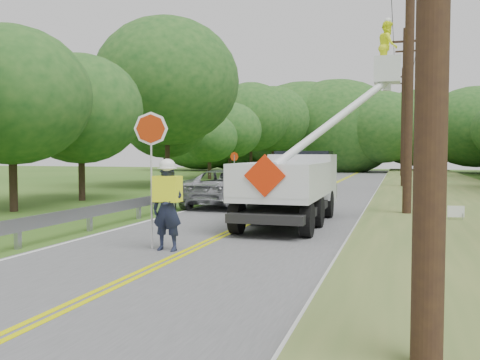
% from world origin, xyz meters
% --- Properties ---
extents(ground, '(140.00, 140.00, 0.00)m').
position_xyz_m(ground, '(0.00, 0.00, 0.00)').
color(ground, '#294F16').
rests_on(ground, ground).
extents(road, '(7.20, 96.00, 0.03)m').
position_xyz_m(road, '(0.00, 14.00, 0.01)').
color(road, '#525355').
rests_on(road, ground).
extents(guardrail, '(0.18, 48.00, 0.77)m').
position_xyz_m(guardrail, '(-4.02, 14.91, 0.55)').
color(guardrail, '#96989E').
rests_on(guardrail, ground).
extents(utility_poles, '(1.60, 43.30, 10.00)m').
position_xyz_m(utility_poles, '(5.00, 17.02, 5.27)').
color(utility_poles, black).
rests_on(utility_poles, ground).
extents(tall_grass_verge, '(7.00, 96.00, 0.30)m').
position_xyz_m(tall_grass_verge, '(7.10, 14.00, 0.15)').
color(tall_grass_verge, '#43602A').
rests_on(tall_grass_verge, ground).
extents(treeline_left, '(10.52, 55.10, 11.39)m').
position_xyz_m(treeline_left, '(-10.33, 28.47, 5.84)').
color(treeline_left, '#332319').
rests_on(treeline_left, ground).
extents(treeline_horizon, '(56.88, 14.29, 12.39)m').
position_xyz_m(treeline_horizon, '(-1.50, 56.28, 5.50)').
color(treeline_horizon, '#1A481A').
rests_on(treeline_horizon, ground).
extents(flagger, '(1.21, 0.50, 3.30)m').
position_xyz_m(flagger, '(-0.51, 1.84, 1.19)').
color(flagger, '#191E33').
rests_on(flagger, road).
extents(bucket_truck, '(4.59, 6.93, 6.76)m').
position_xyz_m(bucket_truck, '(1.54, 8.30, 1.55)').
color(bucket_truck, black).
rests_on(bucket_truck, road).
extents(suv_silver, '(2.74, 5.81, 1.60)m').
position_xyz_m(suv_silver, '(-2.47, 12.16, 0.82)').
color(suv_silver, '#AFB1B6').
rests_on(suv_silver, road).
extents(suv_darkgrey, '(3.77, 6.32, 1.72)m').
position_xyz_m(suv_darkgrey, '(-1.87, 24.48, 0.88)').
color(suv_darkgrey, '#32333A').
rests_on(suv_darkgrey, road).
extents(stop_sign_permanent, '(0.37, 0.39, 2.41)m').
position_xyz_m(stop_sign_permanent, '(-4.05, 17.85, 1.59)').
color(stop_sign_permanent, '#96989E').
rests_on(stop_sign_permanent, ground).
extents(yard_sign, '(0.50, 0.11, 0.72)m').
position_xyz_m(yard_sign, '(6.41, 7.69, 0.52)').
color(yard_sign, white).
rests_on(yard_sign, ground).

